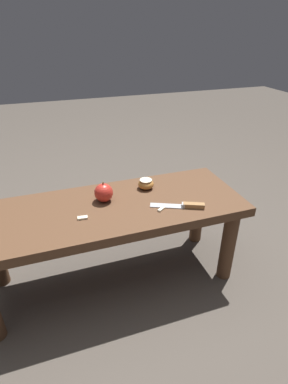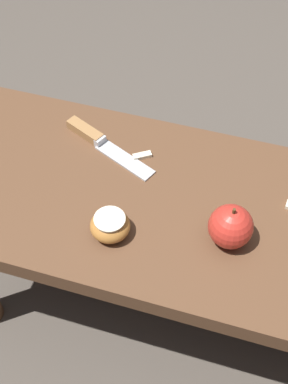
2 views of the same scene
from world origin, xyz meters
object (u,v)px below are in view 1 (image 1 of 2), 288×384
Objects in this scene: knife at (186,206)px; apple_whole at (104,193)px; apple_cut at (146,184)px; wooden_bench at (111,220)px.

apple_whole is (0.31, -0.16, 0.03)m from knife.
apple_whole is at bearing -3.23° from knife.
apple_whole is at bearing 13.01° from apple_cut.
wooden_bench is 5.29× the size of knife.
knife is at bearing 159.51° from wooden_bench.
apple_whole reaches higher than knife.
apple_whole is 0.21m from apple_cut.
wooden_bench is at bearing 3.76° from knife.
wooden_bench is 0.12m from apple_whole.
knife is 0.35m from apple_whole.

